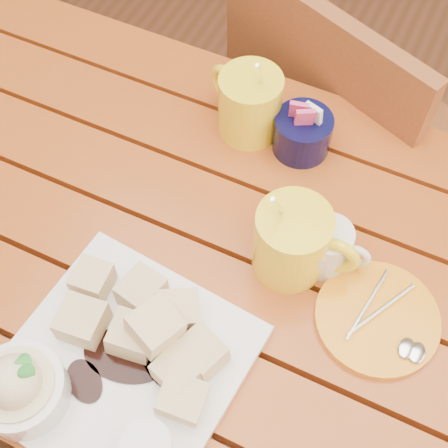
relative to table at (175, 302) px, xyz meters
The scene contains 9 objects.
ground 0.64m from the table, 90.00° to the right, with size 5.00×5.00×0.00m, color #572E18.
table is the anchor object (origin of this frame).
dessert_plate 0.21m from the table, 90.69° to the right, with size 0.30×0.30×0.11m.
coffee_mug_left 0.32m from the table, 91.59° to the left, with size 0.13×0.09×0.16m.
coffee_mug_right 0.23m from the table, 29.11° to the left, with size 0.14×0.10×0.16m.
cream_pitcher 0.26m from the table, 28.40° to the left, with size 0.09×0.08×0.08m.
sugar_caddy 0.32m from the table, 73.22° to the left, with size 0.09×0.09×0.09m.
orange_saucer 0.30m from the table, 10.08° to the left, with size 0.16×0.16×0.02m.
chair_far 0.56m from the table, 80.30° to the left, with size 0.53×0.53×0.88m.
Camera 1 is at (0.23, -0.32, 1.50)m, focal length 50.00 mm.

